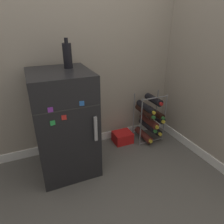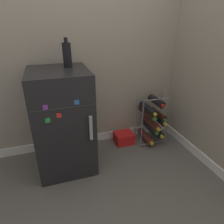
% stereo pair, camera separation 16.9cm
% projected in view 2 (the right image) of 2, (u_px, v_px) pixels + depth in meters
% --- Properties ---
extents(ground_plane, '(14.00, 14.00, 0.00)m').
position_uv_depth(ground_plane, '(101.00, 172.00, 1.88)').
color(ground_plane, '#56544F').
extents(wall_back, '(7.03, 0.07, 2.50)m').
position_uv_depth(wall_back, '(82.00, 27.00, 1.86)').
color(wall_back, '#9E9384').
rests_on(wall_back, ground_plane).
extents(mini_fridge, '(0.50, 0.57, 0.93)m').
position_uv_depth(mini_fridge, '(63.00, 121.00, 1.81)').
color(mini_fridge, black).
rests_on(mini_fridge, ground_plane).
extents(wine_rack, '(0.32, 0.33, 0.58)m').
position_uv_depth(wine_rack, '(152.00, 120.00, 2.25)').
color(wine_rack, slate).
rests_on(wine_rack, ground_plane).
extents(soda_box, '(0.21, 0.18, 0.12)m').
position_uv_depth(soda_box, '(124.00, 138.00, 2.31)').
color(soda_box, red).
rests_on(soda_box, ground_plane).
extents(fridge_top_bottle, '(0.07, 0.07, 0.24)m').
position_uv_depth(fridge_top_bottle, '(67.00, 55.00, 1.67)').
color(fridge_top_bottle, black).
rests_on(fridge_top_bottle, mini_fridge).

